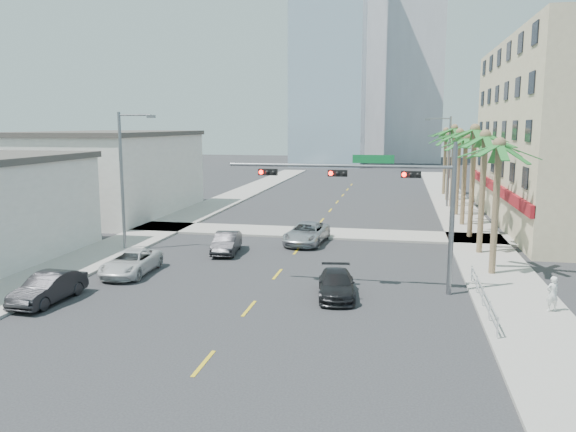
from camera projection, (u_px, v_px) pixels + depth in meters
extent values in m
plane|color=#262628|center=(222.00, 342.00, 21.40)|extent=(260.00, 260.00, 0.00)
cube|color=gray|center=(479.00, 245.00, 38.43)|extent=(4.00, 120.00, 0.15)
cube|color=gray|center=(153.00, 232.00, 43.06)|extent=(4.00, 120.00, 0.15)
cube|color=gray|center=(311.00, 233.00, 42.68)|extent=(80.00, 4.00, 0.15)
cube|color=maroon|center=(495.00, 187.00, 47.18)|extent=(0.30, 28.00, 0.80)
cube|color=beige|center=(113.00, 175.00, 51.68)|extent=(11.00, 18.00, 7.20)
cube|color=#99B2C6|center=(329.00, 44.00, 111.04)|extent=(14.00, 14.00, 48.00)
cube|color=#ADADB2|center=(416.00, 23.00, 121.32)|extent=(12.00, 12.00, 60.00)
cube|color=#ADADB2|center=(364.00, 73.00, 139.60)|extent=(16.00, 16.00, 42.00)
cylinder|color=slate|center=(452.00, 222.00, 26.83)|extent=(0.24, 0.24, 7.20)
cylinder|color=slate|center=(338.00, 166.00, 27.47)|extent=(11.00, 0.16, 0.16)
cube|color=#0C662D|center=(373.00, 159.00, 27.09)|extent=(2.00, 0.05, 0.40)
cube|color=black|center=(411.00, 174.00, 26.71)|extent=(0.95, 0.28, 0.32)
sphere|color=#FF0C05|center=(404.00, 175.00, 26.61)|extent=(0.22, 0.22, 0.22)
cube|color=black|center=(338.00, 173.00, 27.38)|extent=(0.95, 0.28, 0.32)
sphere|color=#FF0C05|center=(331.00, 173.00, 27.29)|extent=(0.22, 0.22, 0.22)
cube|color=black|center=(268.00, 172.00, 28.06)|extent=(0.95, 0.28, 0.32)
sphere|color=#FF0C05|center=(261.00, 172.00, 27.96)|extent=(0.22, 0.22, 0.22)
cylinder|color=brown|center=(495.00, 211.00, 30.20)|extent=(0.36, 0.36, 7.20)
cylinder|color=brown|center=(482.00, 196.00, 35.20)|extent=(0.36, 0.36, 7.56)
cylinder|color=brown|center=(472.00, 184.00, 40.21)|extent=(0.36, 0.36, 7.92)
cylinder|color=brown|center=(464.00, 182.00, 45.30)|extent=(0.36, 0.36, 7.20)
cylinder|color=brown|center=(458.00, 175.00, 50.30)|extent=(0.36, 0.36, 7.56)
cylinder|color=brown|center=(453.00, 168.00, 55.31)|extent=(0.36, 0.36, 7.92)
cylinder|color=brown|center=(448.00, 168.00, 60.40)|extent=(0.36, 0.36, 7.20)
cylinder|color=brown|center=(445.00, 163.00, 65.40)|extent=(0.36, 0.36, 7.56)
cylinder|color=slate|center=(122.00, 182.00, 36.39)|extent=(0.20, 0.20, 9.00)
cylinder|color=slate|center=(135.00, 115.00, 35.48)|extent=(2.20, 0.12, 0.12)
cube|color=slate|center=(151.00, 117.00, 35.29)|extent=(0.50, 0.25, 0.18)
cylinder|color=slate|center=(449.00, 163.00, 55.30)|extent=(0.20, 0.20, 9.00)
cylinder|color=slate|center=(439.00, 118.00, 54.82)|extent=(2.20, 0.12, 0.12)
cube|color=slate|center=(427.00, 120.00, 55.05)|extent=(0.50, 0.25, 0.18)
cylinder|color=silver|center=(483.00, 297.00, 25.13)|extent=(0.08, 8.00, 0.08)
cylinder|color=silver|center=(483.00, 290.00, 25.07)|extent=(0.08, 8.00, 0.08)
cylinder|color=silver|center=(497.00, 330.00, 21.27)|extent=(0.08, 0.08, 1.00)
cylinder|color=silver|center=(489.00, 313.00, 23.20)|extent=(0.08, 0.08, 1.00)
cylinder|color=silver|center=(483.00, 298.00, 25.14)|extent=(0.08, 0.08, 1.00)
cylinder|color=silver|center=(477.00, 286.00, 27.07)|extent=(0.08, 0.08, 1.00)
cylinder|color=silver|center=(472.00, 275.00, 29.01)|extent=(0.08, 0.08, 1.00)
imported|color=black|center=(48.00, 288.00, 26.07)|extent=(1.69, 4.26, 1.38)
imported|color=silver|center=(131.00, 263.00, 31.01)|extent=(2.36, 4.80, 1.31)
imported|color=black|center=(227.00, 243.00, 36.13)|extent=(1.92, 4.21, 1.34)
imported|color=#B5B6BA|center=(307.00, 233.00, 39.02)|extent=(2.87, 5.45, 1.46)
imported|color=black|center=(336.00, 284.00, 26.94)|extent=(2.26, 4.41, 1.22)
imported|color=white|center=(552.00, 294.00, 24.34)|extent=(0.67, 0.56, 1.57)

